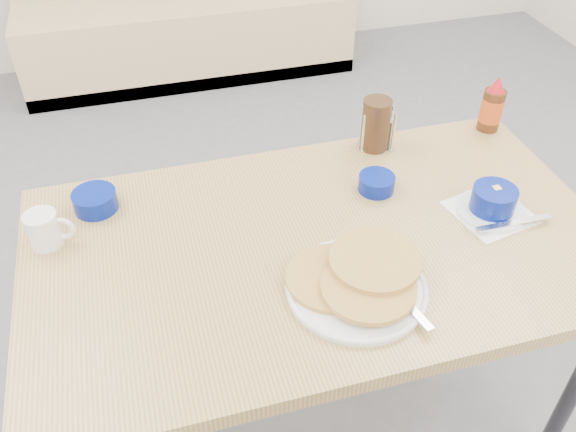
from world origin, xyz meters
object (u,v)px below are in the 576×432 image
object	(u,v)px
booth_bench	(185,12)
dining_table	(320,259)
grits_setting	(493,203)
amber_tumbler	(376,124)
pancake_plate	(358,281)
butter_bowl	(377,183)
coffee_mug	(45,229)
syrup_bottle	(492,107)
condiment_caddy	(377,134)
creamer_bowl	(95,201)

from	to	relation	value
booth_bench	dining_table	xyz separation A→B (m)	(0.00, -2.53, 0.35)
grits_setting	amber_tumbler	xyz separation A→B (m)	(-0.17, 0.36, 0.04)
dining_table	pancake_plate	distance (m)	0.19
pancake_plate	butter_bowl	distance (m)	0.36
booth_bench	coffee_mug	size ratio (longest dim) A/B	16.87
pancake_plate	coffee_mug	bearing A→B (deg)	152.72
grits_setting	syrup_bottle	size ratio (longest dim) A/B	1.35
dining_table	butter_bowl	xyz separation A→B (m)	(0.20, 0.15, 0.08)
coffee_mug	butter_bowl	bearing A→B (deg)	-1.21
booth_bench	condiment_caddy	bearing A→B (deg)	-82.78
condiment_caddy	syrup_bottle	bearing A→B (deg)	13.36
booth_bench	creamer_bowl	bearing A→B (deg)	-102.75
dining_table	creamer_bowl	bearing A→B (deg)	152.13
grits_setting	creamer_bowl	bearing A→B (deg)	163.17
dining_table	grits_setting	distance (m)	0.45
pancake_plate	creamer_bowl	bearing A→B (deg)	140.78
pancake_plate	coffee_mug	size ratio (longest dim) A/B	2.80
butter_bowl	condiment_caddy	distance (m)	0.21
creamer_bowl	syrup_bottle	world-z (taller)	syrup_bottle
booth_bench	syrup_bottle	distance (m)	2.34
condiment_caddy	amber_tumbler	bearing A→B (deg)	-166.64
creamer_bowl	amber_tumbler	bearing A→B (deg)	5.06
booth_bench	grits_setting	distance (m)	2.63
butter_bowl	syrup_bottle	distance (m)	0.48
amber_tumbler	syrup_bottle	bearing A→B (deg)	0.00
coffee_mug	pancake_plate	bearing A→B (deg)	-27.28
booth_bench	amber_tumbler	xyz separation A→B (m)	(0.27, -2.19, 0.49)
condiment_caddy	creamer_bowl	bearing A→B (deg)	-161.63
pancake_plate	butter_bowl	bearing A→B (deg)	61.44
dining_table	coffee_mug	xyz separation A→B (m)	(-0.63, 0.17, 0.11)
grits_setting	pancake_plate	bearing A→B (deg)	-160.02
grits_setting	butter_bowl	distance (m)	0.30
amber_tumbler	syrup_bottle	size ratio (longest dim) A/B	0.89
condiment_caddy	syrup_bottle	world-z (taller)	syrup_bottle
pancake_plate	condiment_caddy	size ratio (longest dim) A/B	2.59
booth_bench	pancake_plate	size ratio (longest dim) A/B	6.03
dining_table	amber_tumbler	size ratio (longest dim) A/B	9.22
grits_setting	butter_bowl	xyz separation A→B (m)	(-0.24, 0.17, -0.01)
grits_setting	condiment_caddy	world-z (taller)	condiment_caddy
pancake_plate	butter_bowl	world-z (taller)	pancake_plate
grits_setting	creamer_bowl	world-z (taller)	grits_setting
dining_table	coffee_mug	size ratio (longest dim) A/B	12.43
grits_setting	amber_tumbler	world-z (taller)	amber_tumbler
coffee_mug	condiment_caddy	size ratio (longest dim) A/B	0.93
coffee_mug	butter_bowl	world-z (taller)	coffee_mug
butter_bowl	grits_setting	bearing A→B (deg)	-34.84
booth_bench	condiment_caddy	distance (m)	2.26
grits_setting	amber_tumbler	distance (m)	0.40
syrup_bottle	booth_bench	bearing A→B (deg)	106.26
coffee_mug	creamer_bowl	size ratio (longest dim) A/B	1.02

